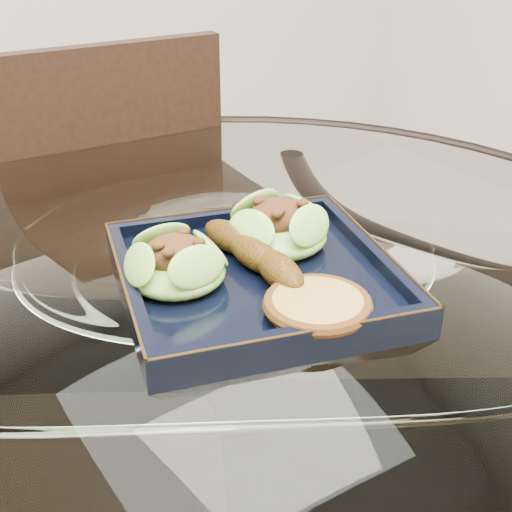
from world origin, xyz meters
TOP-DOWN VIEW (x-y plane):
  - dining_table at (-0.00, -0.00)m, footprint 1.13×1.13m
  - dining_chair at (0.06, 0.37)m, footprint 0.42×0.42m
  - navy_plate at (0.01, -0.05)m, footprint 0.33×0.33m
  - lettuce_wrap_left at (-0.07, -0.02)m, footprint 0.13×0.13m
  - lettuce_wrap_right at (0.06, -0.01)m, footprint 0.12×0.12m
  - roasted_plantain at (0.02, -0.03)m, footprint 0.04×0.16m
  - crumb_patty at (0.02, -0.14)m, footprint 0.10×0.10m

SIDE VIEW (x-z plane):
  - dining_chair at x=0.06m, z-range 0.05..0.97m
  - dining_table at x=0.00m, z-range 0.21..0.98m
  - navy_plate at x=0.01m, z-range 0.76..0.78m
  - crumb_patty at x=0.02m, z-range 0.78..0.80m
  - roasted_plantain at x=0.02m, z-range 0.78..0.81m
  - lettuce_wrap_left at x=-0.07m, z-range 0.78..0.82m
  - lettuce_wrap_right at x=0.06m, z-range 0.78..0.82m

